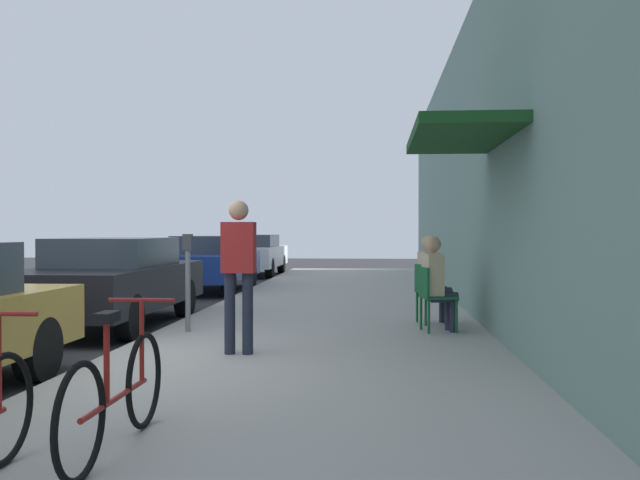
{
  "coord_description": "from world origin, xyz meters",
  "views": [
    {
      "loc": [
        2.98,
        -7.05,
        1.48
      ],
      "look_at": [
        1.94,
        5.97,
        1.31
      ],
      "focal_mm": 39.16,
      "sensor_mm": 36.0,
      "label": 1
    }
  ],
  "objects_px": {
    "parked_car_1": "(111,280)",
    "cafe_chair_1": "(428,289)",
    "cafe_chair_0": "(433,294)",
    "bicycle_1": "(116,393)",
    "parking_meter": "(188,275)",
    "pedestrian_standing": "(239,264)",
    "seated_patron_1": "(432,276)",
    "parked_car_2": "(209,262)",
    "parked_car_3": "(252,254)",
    "seated_patron_0": "(437,280)"
  },
  "relations": [
    {
      "from": "parked_car_2",
      "to": "cafe_chair_0",
      "type": "distance_m",
      "value": 8.78
    },
    {
      "from": "parked_car_3",
      "to": "pedestrian_standing",
      "type": "distance_m",
      "value": 15.47
    },
    {
      "from": "parked_car_1",
      "to": "seated_patron_0",
      "type": "xyz_separation_m",
      "value": [
        4.91,
        -0.94,
        0.1
      ]
    },
    {
      "from": "parked_car_1",
      "to": "cafe_chair_1",
      "type": "xyz_separation_m",
      "value": [
        4.85,
        -0.17,
        -0.1
      ]
    },
    {
      "from": "seated_patron_1",
      "to": "pedestrian_standing",
      "type": "height_order",
      "value": "pedestrian_standing"
    },
    {
      "from": "parked_car_2",
      "to": "parked_car_3",
      "type": "xyz_separation_m",
      "value": [
        0.0,
        6.01,
        0.0
      ]
    },
    {
      "from": "cafe_chair_1",
      "to": "pedestrian_standing",
      "type": "xyz_separation_m",
      "value": [
        -2.28,
        -2.7,
        0.5
      ]
    },
    {
      "from": "cafe_chair_0",
      "to": "seated_patron_1",
      "type": "distance_m",
      "value": 0.82
    },
    {
      "from": "cafe_chair_0",
      "to": "seated_patron_0",
      "type": "relative_size",
      "value": 0.67
    },
    {
      "from": "parked_car_2",
      "to": "seated_patron_1",
      "type": "height_order",
      "value": "seated_patron_1"
    },
    {
      "from": "parked_car_1",
      "to": "pedestrian_standing",
      "type": "distance_m",
      "value": 3.88
    },
    {
      "from": "parked_car_3",
      "to": "cafe_chair_1",
      "type": "distance_m",
      "value": 13.45
    },
    {
      "from": "parked_car_1",
      "to": "pedestrian_standing",
      "type": "xyz_separation_m",
      "value": [
        2.57,
        -2.88,
        0.4
      ]
    },
    {
      "from": "seated_patron_1",
      "to": "cafe_chair_0",
      "type": "bearing_deg",
      "value": -94.24
    },
    {
      "from": "parked_car_1",
      "to": "cafe_chair_1",
      "type": "distance_m",
      "value": 4.85
    },
    {
      "from": "parking_meter",
      "to": "cafe_chair_0",
      "type": "xyz_separation_m",
      "value": [
        3.3,
        0.28,
        -0.26
      ]
    },
    {
      "from": "cafe_chair_1",
      "to": "seated_patron_1",
      "type": "bearing_deg",
      "value": 15.57
    },
    {
      "from": "seated_patron_0",
      "to": "cafe_chair_1",
      "type": "bearing_deg",
      "value": 94.29
    },
    {
      "from": "bicycle_1",
      "to": "pedestrian_standing",
      "type": "distance_m",
      "value": 3.48
    },
    {
      "from": "parked_car_2",
      "to": "seated_patron_0",
      "type": "distance_m",
      "value": 8.81
    },
    {
      "from": "cafe_chair_1",
      "to": "cafe_chair_0",
      "type": "bearing_deg",
      "value": -90.09
    },
    {
      "from": "bicycle_1",
      "to": "seated_patron_0",
      "type": "height_order",
      "value": "seated_patron_0"
    },
    {
      "from": "parking_meter",
      "to": "bicycle_1",
      "type": "xyz_separation_m",
      "value": [
        0.93,
        -5.05,
        -0.41
      ]
    },
    {
      "from": "seated_patron_0",
      "to": "pedestrian_standing",
      "type": "bearing_deg",
      "value": -140.4
    },
    {
      "from": "seated_patron_0",
      "to": "pedestrian_standing",
      "type": "distance_m",
      "value": 3.05
    },
    {
      "from": "parking_meter",
      "to": "cafe_chair_0",
      "type": "height_order",
      "value": "parking_meter"
    },
    {
      "from": "cafe_chair_0",
      "to": "seated_patron_1",
      "type": "xyz_separation_m",
      "value": [
        0.06,
        0.8,
        0.19
      ]
    },
    {
      "from": "parked_car_1",
      "to": "parked_car_2",
      "type": "relative_size",
      "value": 1.0
    },
    {
      "from": "parked_car_3",
      "to": "seated_patron_0",
      "type": "height_order",
      "value": "seated_patron_0"
    },
    {
      "from": "parked_car_1",
      "to": "seated_patron_1",
      "type": "bearing_deg",
      "value": -1.82
    },
    {
      "from": "parked_car_2",
      "to": "parked_car_3",
      "type": "relative_size",
      "value": 1.0
    },
    {
      "from": "parked_car_1",
      "to": "parked_car_2",
      "type": "bearing_deg",
      "value": 90.0
    },
    {
      "from": "bicycle_1",
      "to": "seated_patron_1",
      "type": "xyz_separation_m",
      "value": [
        2.43,
        6.13,
        0.34
      ]
    },
    {
      "from": "pedestrian_standing",
      "to": "cafe_chair_1",
      "type": "bearing_deg",
      "value": 49.86
    },
    {
      "from": "bicycle_1",
      "to": "parking_meter",
      "type": "bearing_deg",
      "value": 100.47
    },
    {
      "from": "parked_car_2",
      "to": "bicycle_1",
      "type": "distance_m",
      "value": 12.9
    },
    {
      "from": "parked_car_2",
      "to": "pedestrian_standing",
      "type": "height_order",
      "value": "pedestrian_standing"
    },
    {
      "from": "parking_meter",
      "to": "seated_patron_1",
      "type": "relative_size",
      "value": 1.02
    },
    {
      "from": "parking_meter",
      "to": "seated_patron_1",
      "type": "distance_m",
      "value": 3.53
    },
    {
      "from": "seated_patron_0",
      "to": "bicycle_1",
      "type": "bearing_deg",
      "value": -114.39
    },
    {
      "from": "parked_car_2",
      "to": "seated_patron_0",
      "type": "relative_size",
      "value": 3.41
    },
    {
      "from": "parked_car_3",
      "to": "cafe_chair_0",
      "type": "relative_size",
      "value": 5.06
    },
    {
      "from": "parking_meter",
      "to": "cafe_chair_1",
      "type": "distance_m",
      "value": 3.48
    },
    {
      "from": "parked_car_1",
      "to": "cafe_chair_0",
      "type": "relative_size",
      "value": 5.06
    },
    {
      "from": "seated_patron_0",
      "to": "cafe_chair_1",
      "type": "relative_size",
      "value": 1.48
    },
    {
      "from": "parked_car_1",
      "to": "pedestrian_standing",
      "type": "bearing_deg",
      "value": -48.2
    },
    {
      "from": "parking_meter",
      "to": "cafe_chair_1",
      "type": "height_order",
      "value": "parking_meter"
    },
    {
      "from": "seated_patron_0",
      "to": "parked_car_3",
      "type": "bearing_deg",
      "value": 110.24
    },
    {
      "from": "cafe_chair_1",
      "to": "parked_car_1",
      "type": "bearing_deg",
      "value": 177.97
    },
    {
      "from": "parked_car_3",
      "to": "seated_patron_0",
      "type": "bearing_deg",
      "value": -69.76
    }
  ]
}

